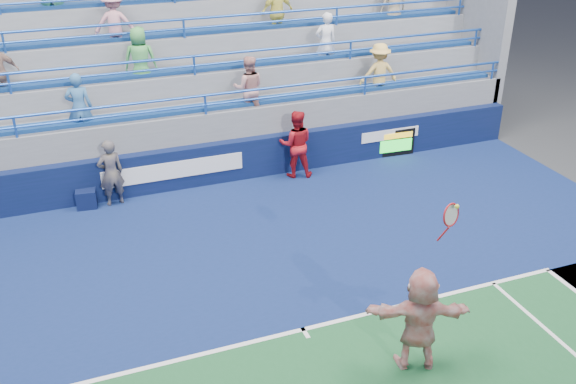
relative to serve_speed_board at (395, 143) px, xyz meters
name	(u,v)px	position (x,y,z in m)	size (l,w,h in m)	color
ground	(303,330)	(-5.40, -6.38, -0.41)	(120.00, 120.00, 0.00)	#333538
sponsor_wall	(211,164)	(-5.40, 0.12, 0.15)	(18.00, 0.32, 1.10)	#091636
bleacher_stand	(178,86)	(-5.40, 3.89, 1.14)	(18.00, 5.60, 6.13)	slate
serve_speed_board	(395,143)	(0.00, 0.00, 0.00)	(1.17, 0.19, 0.80)	black
judge_chair	(86,197)	(-8.60, -0.10, -0.13)	(0.53, 0.53, 0.85)	#0B1438
tennis_player	(419,319)	(-3.98, -7.85, 0.53)	(1.81, 1.09, 2.98)	white
line_judge	(111,173)	(-7.95, -0.21, 0.45)	(0.62, 0.41, 1.70)	#141738
ball_girl	(296,144)	(-3.16, -0.25, 0.52)	(0.90, 0.70, 1.84)	#A9131C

